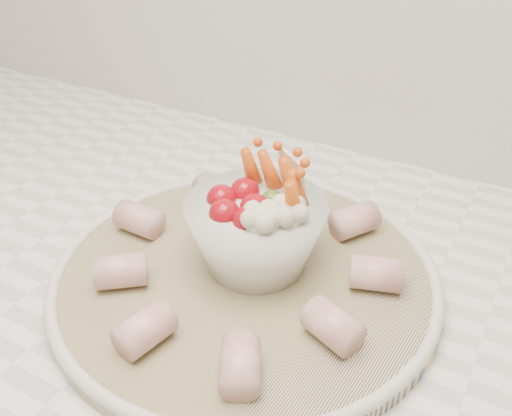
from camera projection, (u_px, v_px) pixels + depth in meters
The scene contains 3 objects.
serving_platter at pixel (245, 275), 0.56m from camera, with size 0.40×0.40×0.02m.
veggie_bowl at pixel (258, 228), 0.55m from camera, with size 0.14×0.14×0.11m.
cured_meat_rolls at pixel (245, 259), 0.55m from camera, with size 0.30×0.29×0.03m.
Camera 1 is at (0.40, 1.05, 1.29)m, focal length 40.00 mm.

